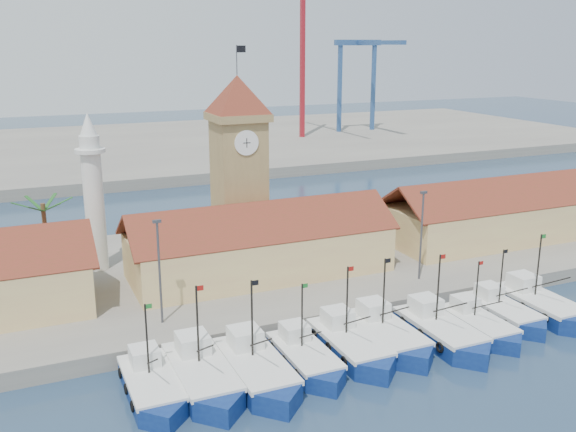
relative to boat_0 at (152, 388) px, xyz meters
name	(u,v)px	position (x,y,z in m)	size (l,w,h in m)	color
ground	(355,375)	(14.84, -2.94, -0.74)	(400.00, 400.00, 0.00)	#1B3549
quay	(247,268)	(14.84, 21.06, 0.01)	(140.00, 32.00, 1.50)	gray
terminal	(117,149)	(14.84, 107.06, 0.26)	(240.00, 80.00, 2.00)	gray
boat_0	(152,388)	(0.00, 0.00, 0.00)	(3.48, 9.52, 7.21)	navy
boat_1	(203,378)	(3.68, -0.21, 0.09)	(3.90, 10.68, 8.08)	navy
boat_2	(257,372)	(7.62, -0.95, 0.10)	(3.93, 10.75, 8.14)	navy
boat_3	(306,359)	(11.86, -0.48, -0.02)	(3.40, 9.32, 7.05)	navy
boat_4	(352,347)	(16.04, -0.12, 0.05)	(3.72, 10.20, 7.72)	navy
boat_5	(388,337)	(19.69, 0.20, 0.06)	(3.76, 10.30, 7.79)	navy
boat_6	(442,333)	(24.21, -1.08, 0.07)	(3.83, 10.48, 7.93)	navy
boat_7	(480,327)	(28.21, -1.07, -0.05)	(3.26, 8.93, 6.76)	navy
boat_8	(505,314)	(32.03, 0.21, -0.03)	(3.34, 9.15, 6.93)	navy
boat_9	(542,307)	(36.08, -0.17, 0.08)	(3.86, 10.56, 7.99)	navy
hall_center	(260,250)	(14.84, 17.06, 3.24)	(27.04, 10.13, 7.61)	#E0C87B
hall_right	(506,217)	(46.84, 17.06, 3.24)	(31.20, 10.13, 7.61)	#E0C87B
clock_tower	(239,163)	(14.84, 23.05, 11.22)	(5.80, 5.80, 22.70)	#9F8551
minaret	(93,192)	(-0.16, 25.06, 8.98)	(3.00, 3.00, 16.30)	silver
palm_tree	(46,236)	(-5.16, 23.06, 5.50)	(5.60, 5.03, 8.39)	brown
lamp_posts	(297,248)	(15.34, 9.06, 5.73)	(80.70, 0.25, 9.03)	#3F3F44
crane_red_right	(306,28)	(58.94, 100.26, 26.96)	(1.00, 36.09, 45.81)	maroon
gantry	(364,61)	(76.84, 103.71, 19.30)	(13.00, 22.00, 23.20)	#2D5189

